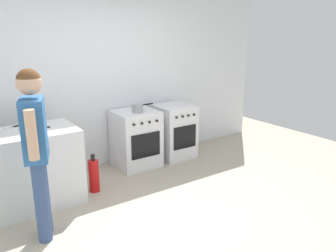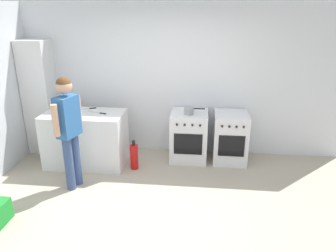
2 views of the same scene
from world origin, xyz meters
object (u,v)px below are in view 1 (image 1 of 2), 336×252
Objects in this scene: oven_left at (136,138)px; pot at (138,108)px; knife_utility at (13,127)px; fire_extinguisher at (94,175)px; person at (36,141)px; knife_bread at (35,128)px; oven_right at (174,131)px.

oven_left is 0.49m from pot.
knife_utility is at bearing -175.21° from oven_left.
pot is 0.68× the size of fire_extinguisher.
pot is 0.21× the size of person.
oven_left is at bearing 86.82° from pot.
fire_extinguisher is (-0.87, -0.48, -0.21)m from oven_left.
knife_bread is 0.80m from person.
person reaches higher than knife_utility.
pot is 1.17m from fire_extinguisher.
fire_extinguisher is at bearing -22.55° from knife_utility.
pot is at bearing 9.36° from knife_bread.
fire_extinguisher is at bearing -151.22° from oven_left.
oven_right is 3.56× the size of knife_utility.
oven_right is 2.48× the size of knife_bread.
pot is 1.68m from knife_utility.
person reaches higher than fire_extinguisher.
oven_right is at bearing 8.78° from knife_bread.
person is (-2.35, -1.12, 0.57)m from oven_right.
oven_left is 1.70× the size of fire_extinguisher.
knife_bread is (-2.18, -0.34, 0.48)m from oven_right.
knife_utility is (-1.68, -0.05, -0.01)m from pot.
knife_bread is 0.68× the size of fire_extinguisher.
oven_left is at bearing 34.25° from person.
oven_left reaches higher than fire_extinguisher.
fire_extinguisher is (-1.57, -0.48, -0.21)m from oven_right.
fire_extinguisher is at bearing 39.65° from person.
person is (-1.64, -1.02, 0.08)m from pot.
knife_bread is at bearing -170.64° from pot.
oven_left is 1.75m from knife_utility.
oven_left is at bearing 12.84° from knife_bread.
person is 1.27m from fire_extinguisher.
oven_right is 2.66m from person.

